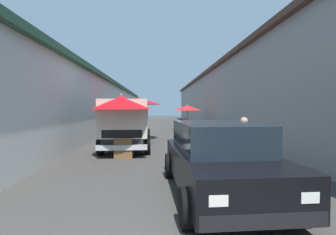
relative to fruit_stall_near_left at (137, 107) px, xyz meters
name	(u,v)px	position (x,y,z in m)	size (l,w,h in m)	color
ground	(164,137)	(1.07, -1.53, -1.83)	(90.00, 90.00, 0.00)	#3D3A38
building_left_whitewash	(57,106)	(3.32, 5.73, 0.07)	(49.80, 7.50, 3.80)	silver
building_right_concrete	(266,99)	(3.32, -8.79, 0.61)	(49.80, 7.50, 4.88)	gray
fruit_stall_near_left	(137,107)	(0.00, 0.00, 0.00)	(2.53, 2.53, 2.42)	#9E9EA3
fruit_stall_near_right	(187,111)	(5.71, -3.46, -0.32)	(2.14, 2.14, 2.09)	#9E9EA3
fruit_stall_far_right	(122,108)	(-4.91, 0.16, -0.09)	(2.14, 2.14, 2.27)	#9E9EA3
hatchback_car	(218,158)	(-8.69, -2.31, -1.10)	(3.98, 2.06, 1.45)	black
delivery_truck	(126,126)	(-3.66, 0.18, -0.79)	(4.97, 2.09, 2.08)	black
vendor_by_crates	(244,142)	(-7.20, -3.39, -0.97)	(0.48, 0.44, 1.51)	navy
parked_scooter	(200,131)	(0.03, -3.50, -1.38)	(1.67, 0.57, 1.14)	black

